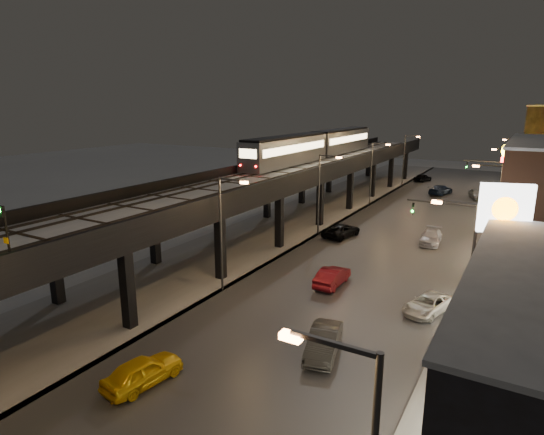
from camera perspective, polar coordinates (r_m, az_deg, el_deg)
The scene contains 32 objects.
ground at distance 27.79m, azimuth -21.82°, elevation -17.92°, with size 220.00×220.00×0.00m, color silver.
road_surface at distance 52.26m, azimuth 15.82°, elevation -2.28°, with size 17.00×120.00×0.06m, color #46474D.
sidewalk_right at distance 50.91m, azimuth 26.77°, elevation -3.68°, with size 4.00×120.00×0.14m, color #9FA1A8.
under_viaduct_pavement at distance 56.88m, azimuth 2.58°, elevation -0.44°, with size 11.00×120.00×0.06m, color #9FA1A8.
elevated_viaduct at distance 53.00m, azimuth 1.06°, elevation 4.67°, with size 9.00×100.00×6.30m.
viaduct_trackbed at distance 53.00m, azimuth 1.12°, elevation 5.52°, with size 8.40×100.00×0.32m.
viaduct_parapet_streetside at distance 51.00m, azimuth 5.44°, elevation 5.65°, with size 0.30×100.00×1.10m, color black.
viaduct_parapet_far at distance 55.17m, azimuth -2.83°, elevation 6.33°, with size 0.30×100.00×1.10m, color black.
streetlight_left_1 at distance 34.59m, azimuth -6.09°, elevation -1.14°, with size 2.57×0.28×9.00m.
streetlight_right_1 at distance 28.46m, azimuth 23.22°, elevation -5.61°, with size 2.56×0.28×9.00m.
streetlight_left_2 at distance 49.87m, azimuth 6.19°, elevation 3.56°, with size 2.57×0.28×9.00m.
streetlight_right_2 at distance 45.84m, azimuth 26.16°, elevation 1.25°, with size 2.56×0.28×9.00m.
streetlight_left_3 at distance 66.53m, azimuth 12.58°, elevation 5.93°, with size 2.57×0.28×9.00m.
streetlight_right_3 at distance 63.56m, azimuth 27.48°, elevation 4.31°, with size 2.56×0.28×9.00m.
streetlight_left_4 at distance 83.74m, azimuth 16.40°, elevation 7.31°, with size 2.57×0.28×9.00m.
streetlight_right_4 at distance 81.40m, azimuth 28.22°, elevation 6.04°, with size 2.56×0.28×9.00m.
traffic_light_rig_a at distance 37.33m, azimuth 23.57°, elevation -2.30°, with size 6.10×0.34×7.00m.
traffic_light_rig_b at distance 66.67m, azimuth 26.80°, elevation 4.13°, with size 6.10×0.34×7.00m.
subway_train at distance 67.54m, azimuth 5.69°, elevation 9.06°, with size 3.09×37.24×3.69m.
rail_signal at distance 25.07m, azimuth -30.63°, elevation -0.67°, with size 0.35×0.43×2.98m.
car_taxi at distance 25.79m, azimuth -15.89°, elevation -18.13°, with size 1.76×4.39×1.49m, color yellow.
car_near_white at distance 37.13m, azimuth 7.57°, elevation -7.42°, with size 1.57×4.50×1.48m, color maroon.
car_mid_silver at distance 50.49m, azimuth 8.70°, elevation -1.67°, with size 2.36×5.12×1.42m, color black.
car_mid_dark at distance 78.29m, azimuth 20.38°, elevation 3.25°, with size 2.15×5.30×1.54m, color #15213D.
car_far_white at distance 90.37m, azimuth 18.38°, elevation 4.73°, with size 1.71×4.26×1.45m, color black.
car_onc_silver at distance 27.59m, azimuth 6.51°, elevation -15.32°, with size 1.62×4.63×1.53m, color #414243.
car_onc_dark at distance 34.08m, azimuth 18.95°, elevation -10.36°, with size 2.03×4.40×1.22m, color silver.
car_onc_white at distance 50.39m, azimuth 19.34°, elevation -2.38°, with size 1.92×4.71×1.37m, color silver.
car_onc_red at distance 76.68m, azimuth 24.33°, elevation 2.68°, with size 1.82×4.53×1.54m, color #8F97A2.
sign_mcdonalds at distance 49.95m, azimuth 28.51°, elevation 6.15°, with size 3.17×0.38×10.75m.
sign_citgo at distance 23.43m, azimuth 26.85°, elevation -2.34°, with size 2.27×0.39×10.80m.
sign_carwash at distance 31.09m, azimuth 27.33°, elevation -2.99°, with size 1.63×0.35×8.48m.
Camera 1 is at (19.41, -13.86, 14.26)m, focal length 30.00 mm.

